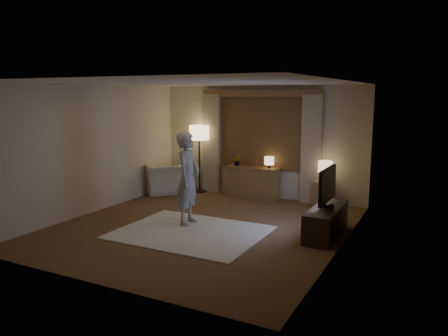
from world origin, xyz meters
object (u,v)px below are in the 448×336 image
Objects in this scene: armchair at (168,178)px; tv_stand at (326,222)px; sideboard at (253,183)px; person at (188,178)px; side_table at (324,194)px.

armchair reaches higher than tv_stand.
armchair is (-2.07, -0.43, 0.02)m from sideboard.
sideboard is at bearing -14.88° from person.
side_table is 0.40× the size of tv_stand.
armchair reaches higher than sideboard.
side_table is 2.01m from tv_stand.
armchair is at bearing -174.23° from side_table.
person is at bearing 84.49° from armchair.
sideboard reaches higher than side_table.
armchair is 0.82× the size of tv_stand.
side_table is (1.70, -0.05, -0.07)m from sideboard.
side_table is at bearing 105.26° from tv_stand.
sideboard reaches higher than tv_stand.
tv_stand is at bearing -74.74° from side_table.
armchair is 2.04× the size of side_table.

